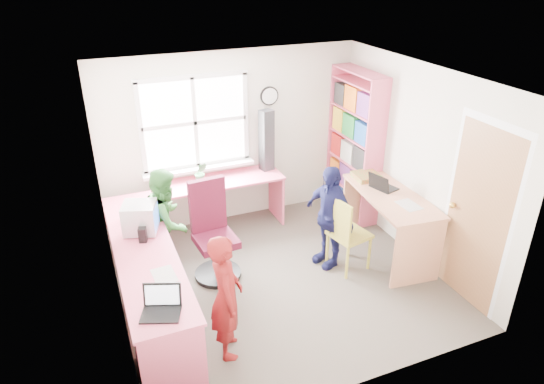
{
  "coord_description": "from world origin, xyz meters",
  "views": [
    {
      "loc": [
        -1.89,
        -4.32,
        3.5
      ],
      "look_at": [
        0.0,
        0.25,
        1.05
      ],
      "focal_mm": 32.0,
      "sensor_mm": 36.0,
      "label": 1
    }
  ],
  "objects_px": {
    "l_desk": "(173,288)",
    "cd_tower": "(266,140)",
    "person_green": "(168,221)",
    "crt_monitor": "(140,218)",
    "potted_plant": "(201,173)",
    "laptop_left": "(162,306)",
    "wooden_chair": "(345,231)",
    "bookshelf": "(354,148)",
    "person_navy": "(329,217)",
    "swivel_chair": "(213,236)",
    "right_desk": "(390,211)",
    "person_red": "(226,297)",
    "laptop_right": "(382,185)"
  },
  "relations": [
    {
      "from": "l_desk",
      "to": "person_red",
      "type": "height_order",
      "value": "person_red"
    },
    {
      "from": "potted_plant",
      "to": "swivel_chair",
      "type": "bearing_deg",
      "value": -97.87
    },
    {
      "from": "crt_monitor",
      "to": "person_navy",
      "type": "distance_m",
      "value": 2.19
    },
    {
      "from": "person_red",
      "to": "person_green",
      "type": "distance_m",
      "value": 1.59
    },
    {
      "from": "l_desk",
      "to": "person_green",
      "type": "bearing_deg",
      "value": 80.29
    },
    {
      "from": "potted_plant",
      "to": "person_green",
      "type": "distance_m",
      "value": 0.94
    },
    {
      "from": "right_desk",
      "to": "person_red",
      "type": "relative_size",
      "value": 1.17
    },
    {
      "from": "laptop_right",
      "to": "person_navy",
      "type": "distance_m",
      "value": 0.82
    },
    {
      "from": "bookshelf",
      "to": "potted_plant",
      "type": "bearing_deg",
      "value": 174.24
    },
    {
      "from": "laptop_left",
      "to": "potted_plant",
      "type": "height_order",
      "value": "potted_plant"
    },
    {
      "from": "laptop_right",
      "to": "potted_plant",
      "type": "distance_m",
      "value": 2.34
    },
    {
      "from": "wooden_chair",
      "to": "laptop_left",
      "type": "distance_m",
      "value": 2.49
    },
    {
      "from": "right_desk",
      "to": "crt_monitor",
      "type": "height_order",
      "value": "crt_monitor"
    },
    {
      "from": "potted_plant",
      "to": "person_navy",
      "type": "relative_size",
      "value": 0.23
    },
    {
      "from": "crt_monitor",
      "to": "potted_plant",
      "type": "height_order",
      "value": "crt_monitor"
    },
    {
      "from": "l_desk",
      "to": "person_red",
      "type": "relative_size",
      "value": 2.29
    },
    {
      "from": "wooden_chair",
      "to": "cd_tower",
      "type": "bearing_deg",
      "value": 91.08
    },
    {
      "from": "person_green",
      "to": "person_navy",
      "type": "xyz_separation_m",
      "value": [
        1.82,
        -0.61,
        -0.01
      ]
    },
    {
      "from": "person_red",
      "to": "person_green",
      "type": "bearing_deg",
      "value": 20.84
    },
    {
      "from": "potted_plant",
      "to": "bookshelf",
      "type": "bearing_deg",
      "value": -5.76
    },
    {
      "from": "l_desk",
      "to": "cd_tower",
      "type": "height_order",
      "value": "cd_tower"
    },
    {
      "from": "laptop_left",
      "to": "person_green",
      "type": "relative_size",
      "value": 0.3
    },
    {
      "from": "wooden_chair",
      "to": "laptop_right",
      "type": "relative_size",
      "value": 2.61
    },
    {
      "from": "wooden_chair",
      "to": "person_green",
      "type": "distance_m",
      "value": 2.11
    },
    {
      "from": "bookshelf",
      "to": "potted_plant",
      "type": "height_order",
      "value": "bookshelf"
    },
    {
      "from": "crt_monitor",
      "to": "cd_tower",
      "type": "relative_size",
      "value": 0.5
    },
    {
      "from": "wooden_chair",
      "to": "laptop_left",
      "type": "relative_size",
      "value": 2.41
    },
    {
      "from": "right_desk",
      "to": "swivel_chair",
      "type": "height_order",
      "value": "swivel_chair"
    },
    {
      "from": "wooden_chair",
      "to": "crt_monitor",
      "type": "distance_m",
      "value": 2.36
    },
    {
      "from": "crt_monitor",
      "to": "right_desk",
      "type": "bearing_deg",
      "value": 10.69
    },
    {
      "from": "crt_monitor",
      "to": "person_red",
      "type": "xyz_separation_m",
      "value": [
        0.55,
        -1.29,
        -0.28
      ]
    },
    {
      "from": "laptop_left",
      "to": "potted_plant",
      "type": "distance_m",
      "value": 2.55
    },
    {
      "from": "wooden_chair",
      "to": "person_red",
      "type": "xyz_separation_m",
      "value": [
        -1.72,
        -0.77,
        0.12
      ]
    },
    {
      "from": "bookshelf",
      "to": "crt_monitor",
      "type": "height_order",
      "value": "bookshelf"
    },
    {
      "from": "l_desk",
      "to": "person_navy",
      "type": "height_order",
      "value": "person_navy"
    },
    {
      "from": "potted_plant",
      "to": "person_green",
      "type": "height_order",
      "value": "person_green"
    },
    {
      "from": "crt_monitor",
      "to": "cd_tower",
      "type": "distance_m",
      "value": 2.2
    },
    {
      "from": "crt_monitor",
      "to": "potted_plant",
      "type": "relative_size",
      "value": 1.41
    },
    {
      "from": "potted_plant",
      "to": "cd_tower",
      "type": "bearing_deg",
      "value": 6.46
    },
    {
      "from": "crt_monitor",
      "to": "person_red",
      "type": "bearing_deg",
      "value": -48.2
    },
    {
      "from": "swivel_chair",
      "to": "crt_monitor",
      "type": "xyz_separation_m",
      "value": [
        -0.79,
        0.01,
        0.41
      ]
    },
    {
      "from": "laptop_right",
      "to": "person_red",
      "type": "bearing_deg",
      "value": 97.44
    },
    {
      "from": "right_desk",
      "to": "person_navy",
      "type": "xyz_separation_m",
      "value": [
        -0.82,
        0.08,
        0.05
      ]
    },
    {
      "from": "right_desk",
      "to": "person_green",
      "type": "bearing_deg",
      "value": 171.53
    },
    {
      "from": "person_green",
      "to": "person_navy",
      "type": "distance_m",
      "value": 1.92
    },
    {
      "from": "l_desk",
      "to": "person_navy",
      "type": "xyz_separation_m",
      "value": [
        1.99,
        0.39,
        0.2
      ]
    },
    {
      "from": "swivel_chair",
      "to": "person_navy",
      "type": "relative_size",
      "value": 0.91
    },
    {
      "from": "swivel_chair",
      "to": "laptop_right",
      "type": "height_order",
      "value": "swivel_chair"
    },
    {
      "from": "swivel_chair",
      "to": "crt_monitor",
      "type": "relative_size",
      "value": 2.79
    },
    {
      "from": "bookshelf",
      "to": "potted_plant",
      "type": "xyz_separation_m",
      "value": [
        -2.19,
        0.22,
        -0.1
      ]
    }
  ]
}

